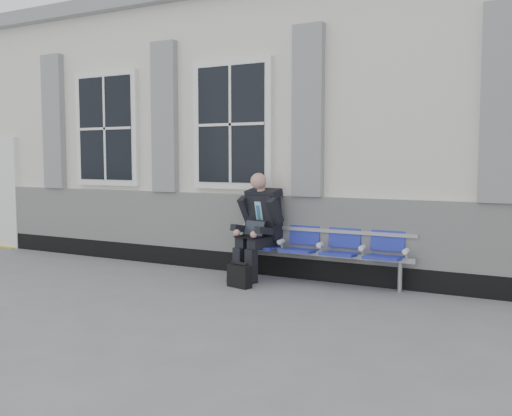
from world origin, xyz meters
The scene contains 5 objects.
ground centered at (0.00, 0.00, 0.00)m, with size 70.00×70.00×0.00m, color slate.
station_building centered at (-0.02, 3.47, 2.22)m, with size 14.40×4.40×4.49m.
bench centered at (1.87, 1.32, 0.55)m, with size 2.60×0.47×0.91m.
businessman centered at (0.95, 1.18, 0.82)m, with size 0.68×0.91×1.53m.
briefcase centered at (0.99, 0.54, 0.16)m, with size 0.36×0.22×0.35m.
Camera 1 is at (4.77, -6.04, 1.74)m, focal length 40.00 mm.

